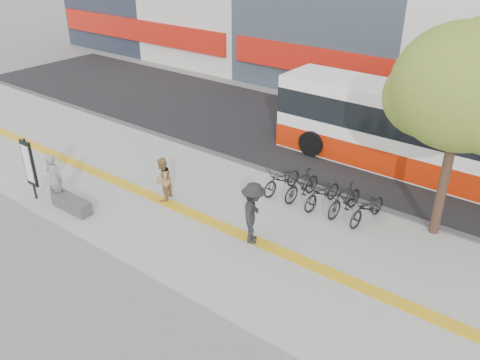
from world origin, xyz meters
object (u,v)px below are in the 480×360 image
Objects in this scene: pedestrian_tan at (162,179)px; seated_woman at (55,179)px; bus at (423,137)px; signboard at (29,164)px; bench at (72,204)px; street_tree at (464,89)px; pedestrian_dark at (253,213)px.

seated_woman is at bearing -66.53° from pedestrian_tan.
signboard is at bearing -133.55° from bus.
seated_woman reaches higher than bench.
street_tree is 4.16× the size of pedestrian_tan.
bench is 0.25× the size of street_tree.
bench is 1.06× the size of pedestrian_tan.
bus is 5.90× the size of pedestrian_dark.
street_tree is 3.31× the size of pedestrian_dark.
bus reaches higher than pedestrian_tan.
signboard reaches higher than pedestrian_dark.
bench is 0.14× the size of bus.
bus is 6.48× the size of seated_woman.
signboard is 13.80m from bus.
pedestrian_dark is at bearing -106.00° from bus.
seated_woman is 6.88m from pedestrian_dark.
bench is at bearing 169.06° from seated_woman.
pedestrian_tan is (-6.03, -7.39, -0.63)m from bus.
pedestrian_tan is at bearing -147.66° from seated_woman.
bus is (-1.87, 3.68, -3.04)m from street_tree.
bench is 6.18m from pedestrian_dark.
pedestrian_dark is (-2.16, -7.55, -0.44)m from bus.
pedestrian_dark is at bearing 18.51° from signboard.
street_tree reaches higher than bench.
bench is 0.73× the size of signboard.
street_tree is 0.56× the size of bus.
bench is 3.03m from pedestrian_tan.
street_tree is at bearing -158.42° from seated_woman.
pedestrian_tan is 3.87m from pedestrian_dark.
street_tree reaches higher than signboard.
pedestrian_dark is (3.86, -0.16, 0.20)m from pedestrian_tan.
seated_woman is at bearing -132.05° from bus.
seated_woman is at bearing -150.53° from street_tree.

